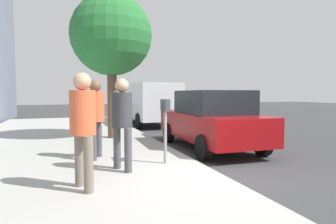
# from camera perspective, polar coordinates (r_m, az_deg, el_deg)

# --- Properties ---
(ground_plane) EXTENTS (80.00, 80.00, 0.00)m
(ground_plane) POSITION_cam_1_polar(r_m,az_deg,el_deg) (5.91, 9.56, -12.91)
(ground_plane) COLOR #38383A
(ground_plane) RESTS_ON ground
(sidewalk_slab) EXTENTS (28.00, 6.00, 0.15)m
(sidewalk_slab) POSITION_cam_1_polar(r_m,az_deg,el_deg) (5.22, -21.78, -14.56)
(sidewalk_slab) COLOR #A8A59E
(sidewalk_slab) RESTS_ON ground_plane
(parking_meter) EXTENTS (0.36, 0.12, 1.41)m
(parking_meter) POSITION_cam_1_polar(r_m,az_deg,el_deg) (6.24, -0.55, -1.06)
(parking_meter) COLOR gray
(parking_meter) RESTS_ON sidewalk_slab
(pedestrian_at_meter) EXTENTS (0.52, 0.40, 1.83)m
(pedestrian_at_meter) POSITION_cam_1_polar(r_m,az_deg,el_deg) (5.74, -9.11, -0.80)
(pedestrian_at_meter) COLOR #47474C
(pedestrian_at_meter) RESTS_ON sidewalk_slab
(pedestrian_bystander) EXTENTS (0.54, 0.41, 1.87)m
(pedestrian_bystander) POSITION_cam_1_polar(r_m,az_deg,el_deg) (4.73, -16.56, -1.55)
(pedestrian_bystander) COLOR #726656
(pedestrian_bystander) RESTS_ON sidewalk_slab
(parking_officer) EXTENTS (0.52, 0.40, 1.85)m
(parking_officer) POSITION_cam_1_polar(r_m,az_deg,el_deg) (6.90, -14.20, 0.03)
(parking_officer) COLOR #47474C
(parking_officer) RESTS_ON sidewalk_slab
(parked_sedan_near) EXTENTS (4.45, 2.07, 1.77)m
(parked_sedan_near) POSITION_cam_1_polar(r_m,az_deg,el_deg) (8.81, 8.50, -1.45)
(parked_sedan_near) COLOR maroon
(parked_sedan_near) RESTS_ON ground_plane
(parked_van_far) EXTENTS (5.20, 2.12, 2.18)m
(parked_van_far) POSITION_cam_1_polar(r_m,az_deg,el_deg) (15.34, -3.82, 2.15)
(parked_van_far) COLOR silver
(parked_van_far) RESTS_ON ground_plane
(street_tree) EXTENTS (2.75, 2.75, 4.89)m
(street_tree) POSITION_cam_1_polar(r_m,az_deg,el_deg) (10.23, -11.20, 14.65)
(street_tree) COLOR brown
(street_tree) RESTS_ON sidewalk_slab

